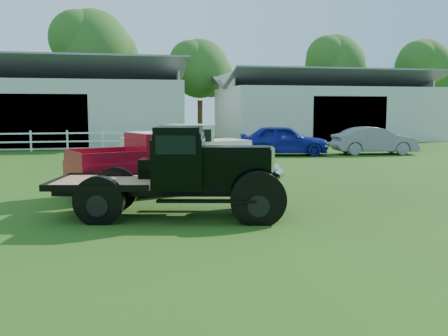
{
  "coord_description": "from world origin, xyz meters",
  "views": [
    {
      "loc": [
        -2.28,
        -10.15,
        2.44
      ],
      "look_at": [
        0.2,
        1.2,
        1.05
      ],
      "focal_mm": 40.0,
      "sensor_mm": 36.0,
      "label": 1
    }
  ],
  "objects": [
    {
      "name": "shed_right",
      "position": [
        14.0,
        27.0,
        2.6
      ],
      "size": [
        16.8,
        9.2,
        5.2
      ],
      "primitive_type": null,
      "color": "silver",
      "rests_on": "ground"
    },
    {
      "name": "fence_rail",
      "position": [
        -8.0,
        20.0,
        0.6
      ],
      "size": [
        14.2,
        0.16,
        1.2
      ],
      "primitive_type": null,
      "color": "white",
      "rests_on": "ground"
    },
    {
      "name": "tree_c",
      "position": [
        5.0,
        33.0,
        4.5
      ],
      "size": [
        5.4,
        5.4,
        9.0
      ],
      "primitive_type": null,
      "color": "#294C1C",
      "rests_on": "ground"
    },
    {
      "name": "shed_left",
      "position": [
        -7.0,
        26.0,
        2.8
      ],
      "size": [
        18.8,
        10.2,
        5.6
      ],
      "primitive_type": null,
      "color": "silver",
      "rests_on": "ground"
    },
    {
      "name": "tree_d",
      "position": [
        18.0,
        34.0,
        5.0
      ],
      "size": [
        6.0,
        6.0,
        10.0
      ],
      "primitive_type": null,
      "color": "#294C1C",
      "rests_on": "ground"
    },
    {
      "name": "misc_car_blue",
      "position": [
        6.33,
        14.69,
        0.79
      ],
      "size": [
        4.98,
        2.97,
        1.59
      ],
      "primitive_type": "imported",
      "rotation": [
        0.0,
        0.0,
        1.32
      ],
      "color": "navy",
      "rests_on": "ground"
    },
    {
      "name": "tree_e",
      "position": [
        26.0,
        32.0,
        4.75
      ],
      "size": [
        5.7,
        5.7,
        9.5
      ],
      "primitive_type": null,
      "color": "#294C1C",
      "rests_on": "ground"
    },
    {
      "name": "ground",
      "position": [
        0.0,
        0.0,
        0.0
      ],
      "size": [
        120.0,
        120.0,
        0.0
      ],
      "primitive_type": "plane",
      "color": "#264412"
    },
    {
      "name": "red_pickup",
      "position": [
        -1.21,
        4.23,
        0.89
      ],
      "size": [
        5.24,
        3.46,
        1.78
      ],
      "primitive_type": null,
      "rotation": [
        0.0,
        0.0,
        0.36
      ],
      "color": "maroon",
      "rests_on": "ground"
    },
    {
      "name": "tree_b",
      "position": [
        -4.0,
        34.0,
        5.75
      ],
      "size": [
        6.9,
        6.9,
        11.5
      ],
      "primitive_type": null,
      "color": "#294C1C",
      "rests_on": "ground"
    },
    {
      "name": "misc_car_grey",
      "position": [
        11.29,
        14.18,
        0.73
      ],
      "size": [
        4.56,
        2.04,
        1.45
      ],
      "primitive_type": "imported",
      "rotation": [
        0.0,
        0.0,
        1.45
      ],
      "color": "slate",
      "rests_on": "ground"
    },
    {
      "name": "vintage_flatbed",
      "position": [
        -0.97,
        1.0,
        1.02
      ],
      "size": [
        5.48,
        3.14,
        2.04
      ],
      "primitive_type": null,
      "rotation": [
        0.0,
        0.0,
        -0.22
      ],
      "color": "black",
      "rests_on": "ground"
    },
    {
      "name": "white_pickup",
      "position": [
        0.36,
        8.54,
        0.9
      ],
      "size": [
        5.23,
        3.07,
        1.8
      ],
      "primitive_type": null,
      "rotation": [
        0.0,
        0.0,
        0.25
      ],
      "color": "beige",
      "rests_on": "ground"
    }
  ]
}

